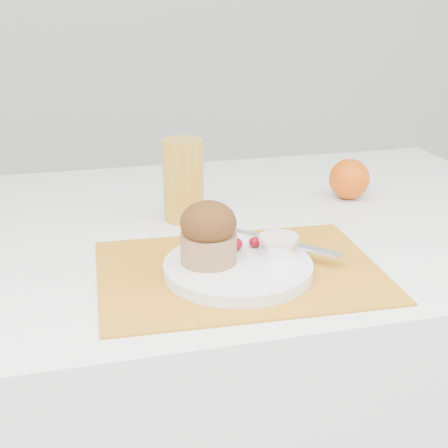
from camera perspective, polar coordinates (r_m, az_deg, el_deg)
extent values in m
cube|color=white|center=(1.29, 0.94, -15.45)|extent=(1.20, 0.80, 0.75)
cube|color=orange|center=(0.91, 1.40, -4.31)|extent=(0.42, 0.32, 0.00)
cylinder|color=white|center=(0.89, 1.28, -4.03)|extent=(0.26, 0.26, 0.02)
cylinder|color=white|center=(0.92, 4.99, -2.03)|extent=(0.07, 0.07, 0.02)
cylinder|color=silver|center=(0.91, 5.01, -1.30)|extent=(0.07, 0.07, 0.01)
ellipsoid|color=#5D020E|center=(0.93, 1.08, -1.83)|extent=(0.02, 0.02, 0.02)
ellipsoid|color=#63020A|center=(0.94, 2.82, -1.66)|extent=(0.02, 0.02, 0.02)
cube|color=silver|center=(0.96, 5.23, -1.65)|extent=(0.15, 0.16, 0.00)
sphere|color=#DF5307|center=(1.24, 11.38, 4.05)|extent=(0.08, 0.08, 0.08)
cylinder|color=gold|center=(1.09, -3.73, 4.02)|extent=(0.08, 0.08, 0.14)
cylinder|color=#AC7B53|center=(0.89, -1.42, -2.19)|extent=(0.10, 0.10, 0.04)
ellipsoid|color=#331909|center=(0.87, -1.45, 0.09)|extent=(0.08, 0.08, 0.06)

